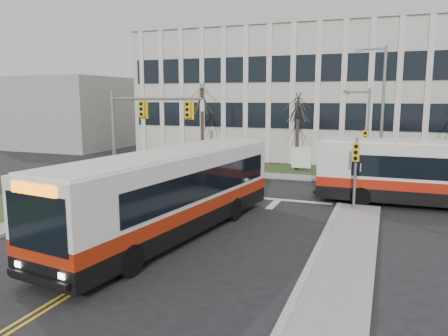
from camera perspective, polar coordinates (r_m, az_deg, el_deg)
ground at (r=18.81m, az=-7.95°, el=-8.81°), size 120.00×120.00×0.00m
sidewalk_east at (r=12.16m, az=13.51°, el=-19.17°), size 2.00×26.00×0.14m
sidewalk_cross at (r=31.60m, az=13.69°, el=-1.45°), size 44.00×1.60×0.14m
building_lawn at (r=34.34m, az=14.27°, el=-0.65°), size 44.00×5.00×0.12m
office_building at (r=45.80m, az=16.31°, el=9.15°), size 40.00×16.00×12.00m
building_annex at (r=54.22m, az=-19.22°, el=6.85°), size 12.00×12.00×8.00m
mast_arm_signal at (r=26.96m, az=-11.39°, el=5.80°), size 6.11×0.38×6.20m
signal_pole_near at (r=22.84m, az=16.80°, el=0.56°), size 0.34×0.39×3.80m
signal_pole_far at (r=31.26m, az=17.91°, el=2.76°), size 0.34×0.39×3.80m
streetlight at (r=31.87m, az=19.73°, el=7.63°), size 2.15×0.25×9.20m
directory_sign at (r=34.04m, az=10.07°, el=1.30°), size 1.50×0.12×2.00m
tree_left at (r=36.71m, az=-2.89°, el=8.81°), size 1.80×1.80×7.70m
tree_mid at (r=34.51m, az=9.64°, el=7.61°), size 1.80×1.80×6.82m
bus_main at (r=18.38m, az=-6.97°, el=-3.54°), size 4.58×13.41×3.51m
bus_cross at (r=25.65m, az=26.79°, el=-0.91°), size 12.90×2.98×3.43m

